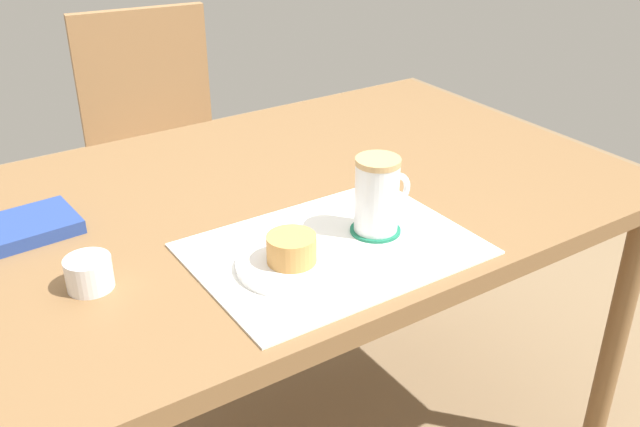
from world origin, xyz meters
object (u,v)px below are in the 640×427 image
at_px(dining_table, 295,219).
at_px(small_book, 21,228).
at_px(pastry_plate, 292,264).
at_px(wooden_chair, 161,155).
at_px(coffee_mug, 378,194).
at_px(sugar_bowl, 89,273).
at_px(pastry, 292,249).

xyz_separation_m(dining_table, small_book, (-0.49, 0.10, 0.08)).
bearing_deg(pastry_plate, dining_table, 57.66).
relative_size(dining_table, wooden_chair, 1.47).
distance_m(coffee_mug, sugar_bowl, 0.47).
bearing_deg(wooden_chair, small_book, 62.03).
distance_m(dining_table, small_book, 0.50).
xyz_separation_m(wooden_chair, pastry_plate, (-0.19, -1.06, 0.23)).
relative_size(pastry_plate, small_book, 0.97).
relative_size(wooden_chair, small_book, 4.90).
xyz_separation_m(pastry_plate, small_book, (-0.33, 0.35, 0.00)).
relative_size(pastry_plate, coffee_mug, 1.34).
distance_m(dining_table, pastry_plate, 0.31).
height_order(dining_table, coffee_mug, coffee_mug).
bearing_deg(dining_table, pastry, -122.34).
relative_size(wooden_chair, coffee_mug, 6.75).
xyz_separation_m(dining_table, pastry, (-0.16, -0.25, 0.11)).
bearing_deg(small_book, dining_table, -15.00).
distance_m(pastry_plate, pastry, 0.03).
height_order(dining_table, pastry, pastry).
relative_size(pastry_plate, pastry, 2.25).
bearing_deg(wooden_chair, pastry, 87.86).
height_order(coffee_mug, small_book, coffee_mug).
bearing_deg(wooden_chair, pastry_plate, 87.86).
bearing_deg(coffee_mug, pastry, -173.52).
bearing_deg(dining_table, wooden_chair, 87.90).
relative_size(pastry_plate, sugar_bowl, 2.51).
bearing_deg(coffee_mug, small_book, 147.05).
height_order(sugar_bowl, small_book, sugar_bowl).
relative_size(sugar_bowl, small_book, 0.39).
distance_m(pastry, small_book, 0.48).
xyz_separation_m(coffee_mug, small_book, (-0.51, 0.33, -0.06)).
height_order(dining_table, pastry_plate, pastry_plate).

